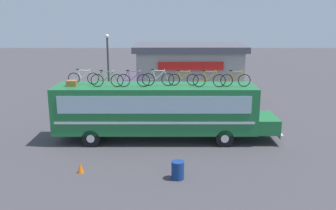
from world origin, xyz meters
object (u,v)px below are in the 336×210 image
Objects in this scene: rooftop_bicycle_4 at (158,79)px; street_lamp at (109,67)px; rooftop_bicycle_1 at (84,78)px; rooftop_bicycle_3 at (134,80)px; rooftop_bicycle_5 at (184,79)px; bus at (159,109)px; luggage_bag_1 at (72,83)px; rooftop_bicycle_7 at (236,80)px; traffic_cone at (81,168)px; rooftop_bicycle_6 at (210,80)px; rooftop_bicycle_2 at (107,80)px; trash_bin at (178,170)px.

street_lamp reaches higher than rooftop_bicycle_4.
rooftop_bicycle_1 is 2.98m from rooftop_bicycle_3.
street_lamp reaches higher than rooftop_bicycle_5.
rooftop_bicycle_1 is at bearing 165.69° from rooftop_bicycle_3.
luggage_bag_1 is at bearing -178.17° from bus.
rooftop_bicycle_4 is 1.08× the size of rooftop_bicycle_7.
rooftop_bicycle_5 is (1.37, 0.02, 1.70)m from bus.
traffic_cone is at bearing -116.91° from rooftop_bicycle_3.
rooftop_bicycle_4 is at bearing 13.02° from rooftop_bicycle_3.
bus is 2.18m from rooftop_bicycle_5.
rooftop_bicycle_7 is at bearing -6.77° from rooftop_bicycle_5.
rooftop_bicycle_6 is 9.89m from street_lamp.
rooftop_bicycle_6 is at bearing -2.15° from luggage_bag_1.
rooftop_bicycle_4 reaches higher than rooftop_bicycle_6.
rooftop_bicycle_5 is 0.94× the size of rooftop_bicycle_6.
rooftop_bicycle_3 reaches higher than rooftop_bicycle_1.
rooftop_bicycle_1 is 1.06× the size of rooftop_bicycle_7.
rooftop_bicycle_3 is 1.06× the size of rooftop_bicycle_5.
rooftop_bicycle_7 is at bearing -3.10° from rooftop_bicycle_4.
rooftop_bicycle_7 is (4.20, -0.32, 1.71)m from bus.
traffic_cone is at bearing -151.16° from rooftop_bicycle_7.
rooftop_bicycle_3 reaches higher than traffic_cone.
rooftop_bicycle_3 reaches higher than rooftop_bicycle_2.
bus is at bearing 1.83° from luggage_bag_1.
rooftop_bicycle_1 is 7.05m from rooftop_bicycle_6.
bus is at bearing 71.73° from rooftop_bicycle_4.
rooftop_bicycle_2 is 7.00m from rooftop_bicycle_7.
rooftop_bicycle_5 is 6.07m from trash_bin.
trash_bin is at bearing -51.83° from rooftop_bicycle_2.
rooftop_bicycle_2 is 4.19m from rooftop_bicycle_5.
rooftop_bicycle_2 is at bearing 128.17° from trash_bin.
trash_bin is (5.20, -5.51, -3.15)m from rooftop_bicycle_1.
traffic_cone is at bearing -73.18° from luggage_bag_1.
trash_bin is (0.98, -5.08, -3.17)m from rooftop_bicycle_4.
street_lamp reaches higher than luggage_bag_1.
rooftop_bicycle_2 is at bearing 80.90° from traffic_cone.
rooftop_bicycle_6 is (2.76, -0.44, 1.72)m from bus.
rooftop_bicycle_4 is at bearing -175.63° from rooftop_bicycle_5.
trash_bin is at bearing -8.09° from traffic_cone.
rooftop_bicycle_3 is 1.00× the size of rooftop_bicycle_4.
rooftop_bicycle_7 is 10.84m from street_lamp.
street_lamp is (-5.27, 6.85, -0.30)m from rooftop_bicycle_5.
street_lamp reaches higher than trash_bin.
rooftop_bicycle_6 reaches higher than rooftop_bicycle_5.
luggage_bag_1 is at bearing -178.39° from rooftop_bicycle_5.
bus is 7.46× the size of rooftop_bicycle_5.
rooftop_bicycle_5 is at bearing 85.35° from trash_bin.
luggage_bag_1 is 3.44m from rooftop_bicycle_3.
rooftop_bicycle_4 is at bearing -60.92° from street_lamp.
rooftop_bicycle_5 is at bearing 8.63° from rooftop_bicycle_3.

